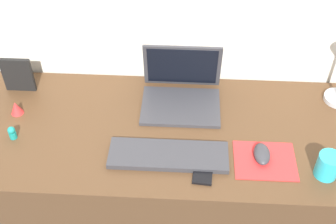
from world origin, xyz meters
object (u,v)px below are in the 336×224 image
object	(u,v)px
picture_frame	(18,75)
toy_figurine_teal	(12,133)
keyboard	(168,155)
cell_phone	(203,169)
toy_figurine_red	(16,108)
mouse	(262,154)
laptop	(181,88)
coffee_mug	(328,166)

from	to	relation	value
picture_frame	toy_figurine_teal	distance (m)	0.27
keyboard	cell_phone	bearing A→B (deg)	-22.57
keyboard	toy_figurine_teal	bearing A→B (deg)	173.84
toy_figurine_red	mouse	bearing A→B (deg)	-10.92
keyboard	toy_figurine_red	bearing A→B (deg)	162.20
toy_figurine_red	laptop	bearing A→B (deg)	10.45
laptop	toy_figurine_red	world-z (taller)	laptop
cell_phone	toy_figurine_red	world-z (taller)	toy_figurine_red
picture_frame	toy_figurine_red	distance (m)	0.15
cell_phone	toy_figurine_teal	world-z (taller)	toy_figurine_teal
mouse	keyboard	bearing A→B (deg)	-177.57
keyboard	picture_frame	size ratio (longest dim) A/B	2.73
coffee_mug	toy_figurine_teal	size ratio (longest dim) A/B	1.73
cell_phone	toy_figurine_red	xyz separation A→B (m)	(-0.71, 0.24, 0.02)
toy_figurine_red	keyboard	bearing A→B (deg)	-17.80
keyboard	picture_frame	xyz separation A→B (m)	(-0.61, 0.32, 0.06)
laptop	cell_phone	bearing A→B (deg)	-76.23
picture_frame	coffee_mug	size ratio (longest dim) A/B	1.69
laptop	mouse	distance (m)	0.41
cell_phone	picture_frame	xyz separation A→B (m)	(-0.73, 0.37, 0.07)
keyboard	mouse	distance (m)	0.32
mouse	coffee_mug	size ratio (longest dim) A/B	1.08
keyboard	picture_frame	bearing A→B (deg)	152.02
laptop	toy_figurine_red	size ratio (longest dim) A/B	5.70
keyboard	toy_figurine_teal	size ratio (longest dim) A/B	7.98
laptop	picture_frame	distance (m)	0.64
laptop	cell_phone	world-z (taller)	laptop
cell_phone	laptop	bearing A→B (deg)	108.68
laptop	toy_figurine_red	bearing A→B (deg)	-169.55
keyboard	laptop	bearing A→B (deg)	83.71
mouse	picture_frame	size ratio (longest dim) A/B	0.64
laptop	keyboard	size ratio (longest dim) A/B	0.73
laptop	mouse	size ratio (longest dim) A/B	3.12
laptop	keyboard	world-z (taller)	laptop
mouse	coffee_mug	xyz separation A→B (m)	(0.20, -0.06, 0.02)
laptop	cell_phone	xyz separation A→B (m)	(0.09, -0.35, -0.05)
mouse	toy_figurine_red	world-z (taller)	toy_figurine_red
picture_frame	toy_figurine_teal	xyz separation A→B (m)	(0.05, -0.26, -0.05)
picture_frame	toy_figurine_teal	size ratio (longest dim) A/B	2.92
cell_phone	picture_frame	size ratio (longest dim) A/B	0.85
cell_phone	toy_figurine_teal	bearing A→B (deg)	175.71
mouse	toy_figurine_teal	distance (m)	0.88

